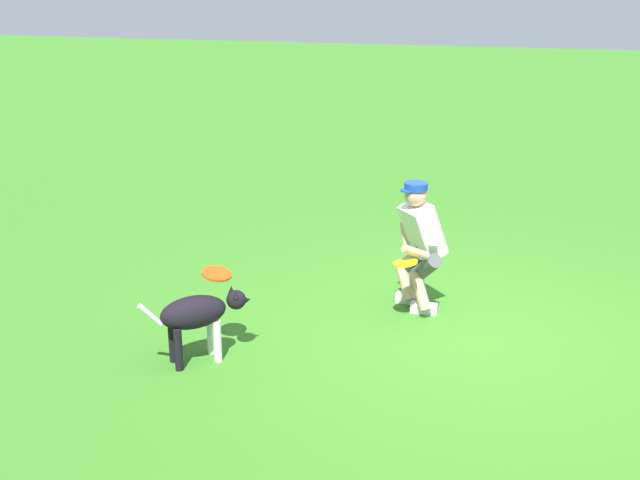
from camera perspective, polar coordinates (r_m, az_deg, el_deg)
The scene contains 5 objects.
ground_plane at distance 7.27m, azimuth 11.03°, elevation -7.02°, with size 60.00×60.00×0.00m, color #387A23.
person at distance 7.53m, azimuth 7.33°, elevation -0.13°, with size 0.57×0.71×1.29m.
dog at distance 6.63m, azimuth -8.93°, elevation -5.44°, with size 0.77×0.71×0.62m.
frisbee_flying at distance 6.66m, azimuth -7.62°, elevation -2.47°, with size 0.26×0.26×0.02m, color #E04913.
frisbee_held at distance 7.22m, azimuth 6.30°, elevation -1.69°, with size 0.24×0.24×0.02m, color yellow.
Camera 1 is at (-0.42, 6.54, 3.16)m, focal length 43.38 mm.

